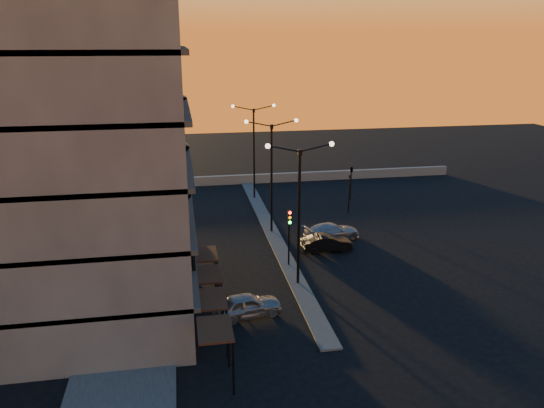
{
  "coord_description": "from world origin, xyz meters",
  "views": [
    {
      "loc": [
        -7.28,
        -31.11,
        15.55
      ],
      "look_at": [
        -0.59,
        6.44,
        3.62
      ],
      "focal_mm": 35.0,
      "sensor_mm": 36.0,
      "label": 1
    }
  ],
  "objects": [
    {
      "name": "ground",
      "position": [
        0.0,
        0.0,
        0.0
      ],
      "size": [
        120.0,
        120.0,
        0.0
      ],
      "primitive_type": "plane",
      "color": "black",
      "rests_on": "ground"
    },
    {
      "name": "building",
      "position": [
        -14.0,
        0.03,
        11.91
      ],
      "size": [
        14.35,
        17.08,
        25.0
      ],
      "color": "#645E58",
      "rests_on": "ground"
    },
    {
      "name": "parapet",
      "position": [
        2.0,
        26.0,
        0.5
      ],
      "size": [
        44.0,
        0.5,
        1.0
      ],
      "primitive_type": "cube",
      "color": "slate",
      "rests_on": "ground"
    },
    {
      "name": "signal_east_b",
      "position": [
        9.5,
        18.0,
        3.1
      ],
      "size": [
        0.42,
        1.99,
        3.6
      ],
      "color": "black",
      "rests_on": "ground"
    },
    {
      "name": "streetlamp_far",
      "position": [
        0.0,
        20.0,
        5.59
      ],
      "size": [
        4.32,
        0.32,
        9.51
      ],
      "color": "black",
      "rests_on": "ground"
    },
    {
      "name": "streetlamp_mid",
      "position": [
        0.0,
        10.0,
        5.59
      ],
      "size": [
        4.32,
        0.32,
        9.51
      ],
      "color": "black",
      "rests_on": "ground"
    },
    {
      "name": "traffic_light_main",
      "position": [
        0.0,
        2.87,
        2.89
      ],
      "size": [
        0.28,
        0.44,
        4.25
      ],
      "color": "black",
      "rests_on": "ground"
    },
    {
      "name": "car_wagon",
      "position": [
        4.5,
        7.53,
        0.68
      ],
      "size": [
        4.99,
        2.96,
        1.35
      ],
      "primitive_type": "imported",
      "rotation": [
        0.0,
        0.0,
        1.81
      ],
      "color": "#A2A5AA",
      "rests_on": "ground"
    },
    {
      "name": "sidewalk_west",
      "position": [
        -10.5,
        4.0,
        0.06
      ],
      "size": [
        5.0,
        40.0,
        0.12
      ],
      "primitive_type": "cube",
      "color": "#484846",
      "rests_on": "ground"
    },
    {
      "name": "car_sedan",
      "position": [
        3.45,
        5.27,
        0.65
      ],
      "size": [
        3.97,
        1.5,
        1.29
      ],
      "primitive_type": "imported",
      "rotation": [
        0.0,
        0.0,
        1.6
      ],
      "color": "black",
      "rests_on": "ground"
    },
    {
      "name": "signal_east_a",
      "position": [
        8.0,
        14.0,
        1.93
      ],
      "size": [
        0.13,
        0.16,
        3.6
      ],
      "color": "black",
      "rests_on": "ground"
    },
    {
      "name": "streetlamp_near",
      "position": [
        0.0,
        0.0,
        5.59
      ],
      "size": [
        4.32,
        0.32,
        9.51
      ],
      "color": "black",
      "rests_on": "ground"
    },
    {
      "name": "car_hatchback",
      "position": [
        -3.82,
        -3.55,
        0.69
      ],
      "size": [
        4.27,
        2.34,
        1.38
      ],
      "primitive_type": "imported",
      "rotation": [
        0.0,
        0.0,
        1.76
      ],
      "color": "#94969B",
      "rests_on": "ground"
    },
    {
      "name": "median",
      "position": [
        0.0,
        10.0,
        0.06
      ],
      "size": [
        1.2,
        36.0,
        0.12
      ],
      "primitive_type": "cube",
      "color": "#484846",
      "rests_on": "ground"
    }
  ]
}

